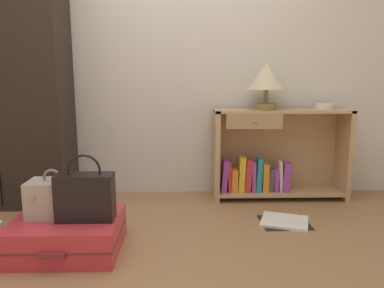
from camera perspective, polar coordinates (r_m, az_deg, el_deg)
The scene contains 10 objects.
ground_plane at distance 2.09m, azimuth -5.97°, elevation -19.31°, with size 9.00×9.00×0.00m, color #9E7047.
back_wall at distance 3.33m, azimuth -4.39°, elevation 14.88°, with size 6.40×0.10×2.60m, color beige.
wardrobe at distance 3.32m, azimuth -26.56°, elevation 9.34°, with size 0.94×0.47×2.08m.
bookshelf at distance 3.26m, azimuth 12.12°, elevation -1.94°, with size 1.13×0.32×0.76m.
table_lamp at distance 3.15m, azimuth 11.26°, elevation 9.85°, with size 0.31×0.31×0.39m.
bowl at distance 3.33m, azimuth 19.49°, elevation 5.43°, with size 0.15×0.15×0.05m, color silver.
suitcase_large at distance 2.42m, azimuth -18.38°, elevation -12.86°, with size 0.63×0.55×0.21m.
train_case at distance 2.40m, azimuth -20.33°, elevation -7.71°, with size 0.28×0.21×0.29m.
handbag at distance 2.27m, azimuth -15.91°, elevation -7.61°, with size 0.33×0.14×0.39m.
open_book_on_floor at distance 2.81m, azimuth 13.88°, elevation -11.36°, with size 0.40×0.37×0.02m.
Camera 1 is at (0.16, -1.81, 1.03)m, focal length 35.10 mm.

